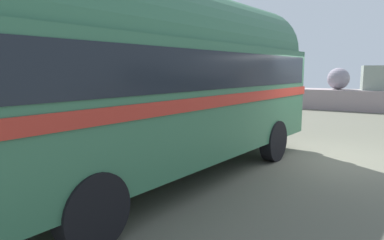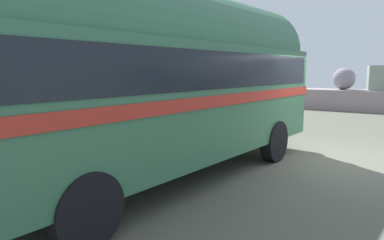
# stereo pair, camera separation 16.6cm
# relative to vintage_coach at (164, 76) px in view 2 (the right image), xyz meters

# --- Properties ---
(ground) EXTENTS (32.00, 26.00, 0.02)m
(ground) POSITION_rel_vintage_coach_xyz_m (2.69, 3.36, -2.04)
(ground) COLOR #58584B
(vintage_coach) EXTENTS (3.18, 8.77, 3.70)m
(vintage_coach) POSITION_rel_vintage_coach_xyz_m (0.00, 0.00, 0.00)
(vintage_coach) COLOR black
(vintage_coach) RESTS_ON ground
(second_coach) EXTENTS (4.26, 8.90, 3.70)m
(second_coach) POSITION_rel_vintage_coach_xyz_m (-4.43, 1.75, 0.00)
(second_coach) COLOR black
(second_coach) RESTS_ON ground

